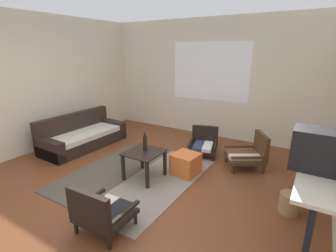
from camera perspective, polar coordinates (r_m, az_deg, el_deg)
ground_plane at (r=3.91m, az=-9.10°, el=-14.00°), size 7.80×7.80×0.00m
far_wall_with_window at (r=6.04m, az=9.65°, el=10.55°), size 5.60×0.13×2.70m
side_wall_left at (r=5.69m, az=-28.82°, el=8.32°), size 0.12×6.60×2.70m
area_rug at (r=4.29m, az=-7.42°, el=-10.89°), size 1.89×2.39×0.01m
couch at (r=5.69m, az=-18.87°, el=-2.24°), size 0.79×1.82×0.69m
coffee_table at (r=4.03m, az=-5.43°, el=-7.08°), size 0.55×0.57×0.46m
armchair_by_window at (r=5.03m, az=8.11°, el=-3.84°), size 0.66×0.69×0.53m
armchair_striped_foreground at (r=3.04m, az=-15.15°, el=-18.34°), size 0.59×0.56×0.60m
armchair_corner at (r=4.62m, az=18.12°, el=-5.82°), size 0.81×0.79×0.63m
ottoman_orange at (r=4.23m, az=4.05°, el=-8.62°), size 0.44×0.44×0.36m
console_shelf at (r=3.28m, az=30.75°, el=-8.82°), size 0.36×1.83×0.79m
crt_television at (r=3.02m, az=31.46°, el=-4.77°), size 0.55×0.34×0.43m
clay_vase at (r=3.58m, az=31.41°, el=-3.53°), size 0.20×0.20×0.28m
glass_bottle at (r=3.99m, az=-5.27°, el=-3.88°), size 0.06×0.06×0.30m
wicker_basket at (r=3.66m, az=25.86°, el=-15.54°), size 0.25×0.25×0.27m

